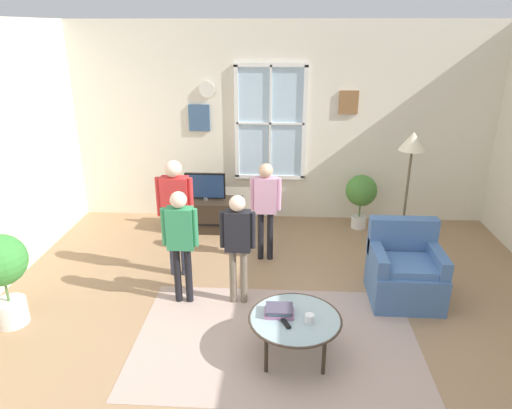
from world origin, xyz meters
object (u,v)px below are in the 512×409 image
Objects in this scene: armchair at (405,272)px; person_pink_shirt at (266,201)px; person_red_shirt at (176,205)px; person_green_shirt at (180,235)px; book_stack at (279,311)px; television at (205,186)px; person_black_shirt at (238,237)px; potted_plant_by_window at (361,193)px; floor_lamp at (411,155)px; coffee_table at (295,320)px; tv_stand at (206,214)px; remote_near_books at (286,324)px; potted_plant_corner at (2,269)px; cup at (309,319)px.

person_pink_shirt reaches higher than armchair.
person_red_shirt is 1.13× the size of person_green_shirt.
book_stack is 1.93m from person_red_shirt.
television is 2.09m from person_black_shirt.
person_green_shirt is (0.18, -0.60, -0.10)m from person_red_shirt.
television is at bearing -175.35° from potted_plant_by_window.
floor_lamp reaches higher than person_green_shirt.
coffee_table is 2.00m from person_pink_shirt.
person_pink_shirt is at bearing -44.83° from tv_stand.
book_stack is 1.94× the size of remote_near_books.
person_pink_shirt is 1.32× the size of potted_plant_corner.
person_pink_shirt reaches higher than person_black_shirt.
person_red_shirt is 2.85m from floor_lamp.
tv_stand is 1.26× the size of coffee_table.
person_black_shirt is (-0.73, 0.93, 0.35)m from cup.
person_green_shirt is (-1.13, 0.95, 0.40)m from remote_near_books.
potted_plant_corner reaches higher than armchair.
person_green_shirt is (0.06, -1.99, 0.13)m from television.
person_pink_shirt is (-0.20, 1.87, 0.38)m from book_stack.
armchair is at bearing 41.41° from remote_near_books.
potted_plant_by_window is 1.53m from floor_lamp.
person_black_shirt is at bearing -173.92° from armchair.
coffee_table is 0.15m from cup.
potted_plant_corner is (-4.15, -0.74, 0.31)m from armchair.
floor_lamp reaches higher than television.
coffee_table is 2.54m from floor_lamp.
person_pink_shirt is 1.57× the size of potted_plant_by_window.
person_pink_shirt reaches higher than person_green_shirt.
person_green_shirt is at bearing -128.84° from person_pink_shirt.
book_stack is 0.21× the size of person_black_shirt.
cup reaches higher than remote_near_books.
potted_plant_corner reaches higher than remote_near_books.
coffee_table is 6.14× the size of remote_near_books.
person_red_shirt is 1.48× the size of potted_plant_corner.
tv_stand is 1.56m from person_red_shirt.
television reaches higher than book_stack.
armchair is at bearing 36.10° from book_stack.
remote_near_books is at bearing -8.77° from potted_plant_corner.
remote_near_books is at bearing -138.59° from armchair.
potted_plant_by_window is 4.78m from potted_plant_corner.
armchair is 0.50× the size of floor_lamp.
cup reaches higher than tv_stand.
coffee_table is at bearing -6.43° from potted_plant_corner.
potted_plant_corner is (-2.91, 0.33, 0.25)m from coffee_table.
armchair is 1.72m from book_stack.
tv_stand is 4.01× the size of book_stack.
cup is at bearing -64.23° from television.
person_green_shirt is at bearing -158.96° from floor_lamp.
cup is (0.13, -0.06, 0.06)m from coffee_table.
person_pink_shirt is at bearing 51.16° from person_green_shirt.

